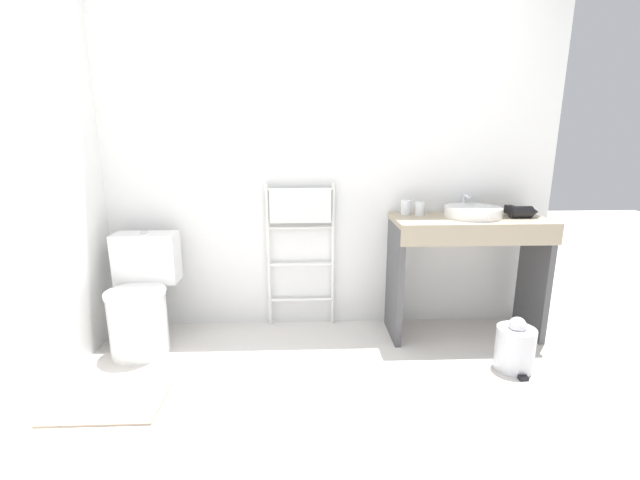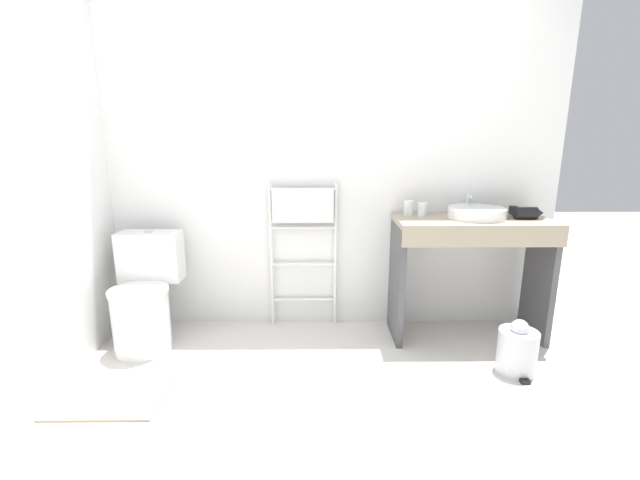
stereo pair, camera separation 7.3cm
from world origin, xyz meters
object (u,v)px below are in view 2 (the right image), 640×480
Objects in this scene: sink_basin at (477,213)px; cup_near_edge at (423,209)px; cup_near_wall at (409,208)px; towel_radiator at (303,222)px; toilet at (145,298)px; hair_dryer at (526,213)px; trash_bin at (517,350)px.

sink_basin is 0.34m from cup_near_edge.
cup_near_wall is at bearing 165.08° from sink_basin.
towel_radiator reaches higher than cup_near_wall.
toilet is 0.71× the size of towel_radiator.
cup_near_wall is (-0.42, 0.11, 0.01)m from sink_basin.
toilet is 1.16m from towel_radiator.
towel_radiator reaches higher than hair_dryer.
towel_radiator is at bearing 15.72° from toilet.
hair_dryer is at bearing 67.58° from trash_bin.
sink_basin is 0.88m from trash_bin.
toilet is 2.26× the size of trash_bin.
towel_radiator is 5.60× the size of hair_dryer.
sink_basin reaches higher than toilet.
toilet is 2.33m from trash_bin.
trash_bin is (0.46, -0.57, -0.73)m from cup_near_edge.
towel_radiator is (1.03, 0.29, 0.44)m from toilet.
cup_near_edge is at bearing -6.30° from towel_radiator.
hair_dryer is (0.74, -0.13, -0.01)m from cup_near_wall.
toilet is 1.93m from cup_near_edge.
toilet is 8.17× the size of cup_near_edge.
towel_radiator is 0.82m from cup_near_edge.
towel_radiator is 2.83× the size of sink_basin.
cup_near_edge is at bearing 6.24° from toilet.
cup_near_wall is 1.08× the size of cup_near_edge.
trash_bin is (-0.19, -0.47, -0.73)m from hair_dryer.
hair_dryer reaches higher than sink_basin.
hair_dryer is (1.46, -0.19, 0.10)m from towel_radiator.
cup_near_edge is (0.81, -0.09, 0.10)m from towel_radiator.
toilet is 2.55m from hair_dryer.
hair_dryer is at bearing -3.95° from sink_basin.
trash_bin is at bearing -112.42° from hair_dryer.
toilet is at bearing -164.28° from towel_radiator.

